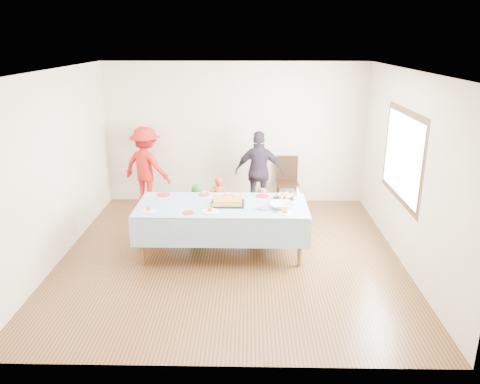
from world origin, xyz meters
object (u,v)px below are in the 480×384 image
object	(u,v)px
birthday_cake	(228,202)
adult_left	(146,167)
dining_chair	(287,178)
party_table	(222,208)

from	to	relation	value
birthday_cake	adult_left	world-z (taller)	adult_left
dining_chair	adult_left	size ratio (longest dim) A/B	0.62
party_table	adult_left	bearing A→B (deg)	126.61
dining_chair	adult_left	xyz separation A→B (m)	(-2.70, -0.08, 0.24)
birthday_cake	dining_chair	distance (m)	2.44
party_table	birthday_cake	distance (m)	0.13
adult_left	dining_chair	bearing A→B (deg)	-154.00
birthday_cake	party_table	bearing A→B (deg)	-172.74
party_table	birthday_cake	bearing A→B (deg)	7.26
birthday_cake	dining_chair	size ratio (longest dim) A/B	0.52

